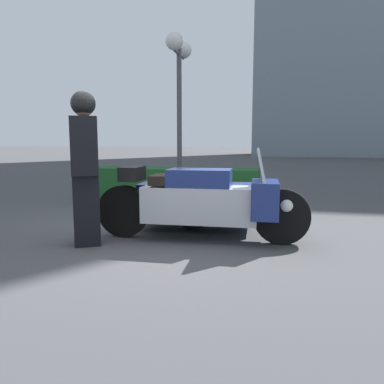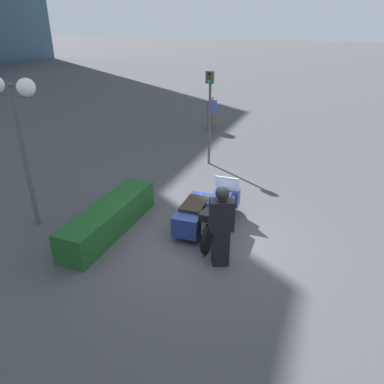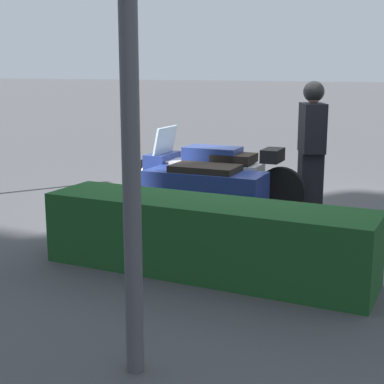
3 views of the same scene
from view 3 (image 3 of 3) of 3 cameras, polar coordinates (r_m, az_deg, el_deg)
name	(u,v)px [view 3 (image 3 of 3)]	position (r m, az deg, el deg)	size (l,w,h in m)	color
ground_plane	(250,214)	(8.32, 5.64, -2.10)	(160.00, 160.00, 0.00)	#424244
police_motorcycle	(202,180)	(8.18, 1.00, 1.15)	(2.71, 1.23, 1.17)	black
officer_rider	(312,144)	(8.38, 11.52, 4.58)	(0.49, 0.58, 1.84)	black
hedge_bush_curbside	(205,238)	(5.83, 1.28, -4.44)	(3.32, 0.77, 0.73)	#19471E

